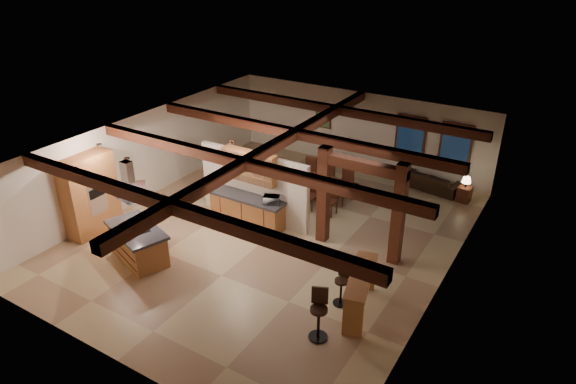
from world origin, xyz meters
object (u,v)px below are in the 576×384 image
object	(u,v)px
kitchen_island	(138,243)
bar_counter	(360,287)
sofa	(431,181)
dining_table	(321,192)

from	to	relation	value
kitchen_island	bar_counter	world-z (taller)	bar_counter
kitchen_island	sofa	world-z (taller)	kitchen_island
dining_table	sofa	world-z (taller)	dining_table
sofa	bar_counter	bearing A→B (deg)	103.57
bar_counter	dining_table	bearing A→B (deg)	127.02
dining_table	sofa	distance (m)	3.97
kitchen_island	dining_table	bearing A→B (deg)	65.42
kitchen_island	sofa	distance (m)	10.07
dining_table	bar_counter	bearing A→B (deg)	-71.09
sofa	kitchen_island	bearing A→B (deg)	66.02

